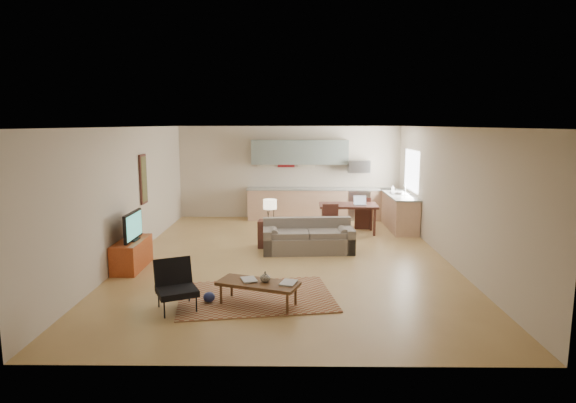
{
  "coord_description": "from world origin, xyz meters",
  "views": [
    {
      "loc": [
        0.11,
        -9.66,
        2.76
      ],
      "look_at": [
        0.0,
        0.3,
        1.15
      ],
      "focal_mm": 30.0,
      "sensor_mm": 36.0,
      "label": 1
    }
  ],
  "objects_px": {
    "sofa": "(308,236)",
    "tv_credenza": "(132,254)",
    "coffee_table": "(258,294)",
    "dining_table": "(348,219)",
    "console_table": "(270,234)",
    "armchair": "(177,286)"
  },
  "relations": [
    {
      "from": "sofa",
      "to": "tv_credenza",
      "type": "height_order",
      "value": "sofa"
    },
    {
      "from": "coffee_table",
      "to": "dining_table",
      "type": "bearing_deg",
      "value": 88.82
    },
    {
      "from": "console_table",
      "to": "dining_table",
      "type": "relative_size",
      "value": 0.42
    },
    {
      "from": "sofa",
      "to": "console_table",
      "type": "distance_m",
      "value": 0.93
    },
    {
      "from": "coffee_table",
      "to": "dining_table",
      "type": "xyz_separation_m",
      "value": [
        1.94,
        5.02,
        0.18
      ]
    },
    {
      "from": "coffee_table",
      "to": "armchair",
      "type": "relative_size",
      "value": 1.68
    },
    {
      "from": "sofa",
      "to": "console_table",
      "type": "xyz_separation_m",
      "value": [
        -0.84,
        0.39,
        -0.05
      ]
    },
    {
      "from": "armchair",
      "to": "coffee_table",
      "type": "bearing_deg",
      "value": -15.76
    },
    {
      "from": "armchair",
      "to": "tv_credenza",
      "type": "height_order",
      "value": "armchair"
    },
    {
      "from": "tv_credenza",
      "to": "dining_table",
      "type": "relative_size",
      "value": 0.82
    },
    {
      "from": "tv_credenza",
      "to": "console_table",
      "type": "distance_m",
      "value": 3.06
    },
    {
      "from": "tv_credenza",
      "to": "console_table",
      "type": "xyz_separation_m",
      "value": [
        2.59,
        1.63,
        0.03
      ]
    },
    {
      "from": "sofa",
      "to": "dining_table",
      "type": "height_order",
      "value": "dining_table"
    },
    {
      "from": "tv_credenza",
      "to": "dining_table",
      "type": "distance_m",
      "value": 5.48
    },
    {
      "from": "tv_credenza",
      "to": "sofa",
      "type": "bearing_deg",
      "value": 19.89
    },
    {
      "from": "armchair",
      "to": "tv_credenza",
      "type": "distance_m",
      "value": 2.52
    },
    {
      "from": "coffee_table",
      "to": "armchair",
      "type": "height_order",
      "value": "armchair"
    },
    {
      "from": "sofa",
      "to": "armchair",
      "type": "distance_m",
      "value": 3.93
    },
    {
      "from": "coffee_table",
      "to": "console_table",
      "type": "height_order",
      "value": "console_table"
    },
    {
      "from": "armchair",
      "to": "console_table",
      "type": "xyz_separation_m",
      "value": [
        1.22,
        3.74,
        -0.06
      ]
    },
    {
      "from": "sofa",
      "to": "armchair",
      "type": "bearing_deg",
      "value": -125.28
    },
    {
      "from": "console_table",
      "to": "armchair",
      "type": "bearing_deg",
      "value": -104.55
    }
  ]
}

